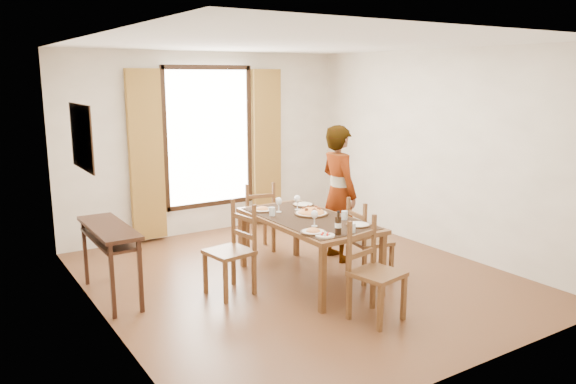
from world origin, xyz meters
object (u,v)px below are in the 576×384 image
dining_table (308,223)px  pasta_platter (311,211)px  console_table (109,236)px  man (339,193)px

dining_table → pasta_platter: pasta_platter is taller
console_table → dining_table: bearing=-19.1°
dining_table → pasta_platter: bearing=40.4°
pasta_platter → dining_table: bearing=-139.6°
dining_table → pasta_platter: 0.19m
man → pasta_platter: 0.77m
console_table → dining_table: 2.19m
dining_table → pasta_platter: size_ratio=4.48×
console_table → dining_table: (2.07, -0.71, 0.01)m
man → pasta_platter: size_ratio=4.37×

